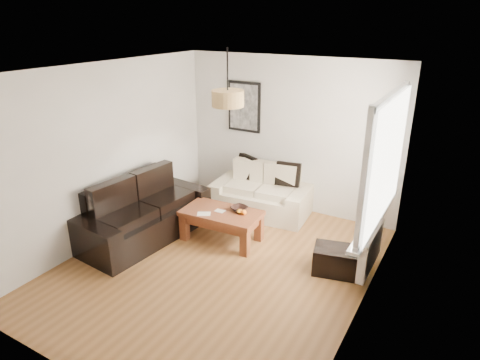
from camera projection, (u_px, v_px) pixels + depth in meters
The scene contains 21 objects.
floor at pixel (218, 265), 5.72m from camera, with size 4.50×4.50×0.00m, color brown.
ceiling at pixel (214, 70), 4.77m from camera, with size 3.80×4.50×0.00m, color white, non-canonical shape.
wall_back at pixel (289, 135), 7.06m from camera, with size 3.80×0.04×2.60m, color silver, non-canonical shape.
wall_front at pixel (66, 262), 3.43m from camera, with size 3.80×0.04×2.60m, color silver, non-canonical shape.
wall_left at pixel (107, 153), 6.13m from camera, with size 0.04×4.50×2.60m, color silver, non-canonical shape.
wall_right at pixel (369, 209), 4.36m from camera, with size 0.04×4.50×2.60m, color silver, non-canonical shape.
window_bay at pixel (386, 160), 4.92m from camera, with size 0.14×1.90×1.60m, color white, non-canonical shape.
radiator at pixel (370, 249), 5.38m from camera, with size 0.10×0.90×0.52m, color white.
poster at pixel (244, 107), 7.29m from camera, with size 0.62×0.04×0.87m, color black, non-canonical shape.
pendant_shade at pixel (228, 98), 5.15m from camera, with size 0.40×0.40×0.20m, color tan.
loveseat_cream at pixel (261, 191), 7.13m from camera, with size 1.62×0.88×0.80m, color beige, non-canonical shape.
sofa_leather at pixel (143, 210), 6.34m from camera, with size 2.05×0.99×0.88m, color black, non-canonical shape.
coffee_table at pixel (222, 226), 6.30m from camera, with size 1.16×0.63×0.48m, color brown, non-canonical shape.
ottoman at pixel (338, 260), 5.51m from camera, with size 0.62×0.40×0.36m, color black.
cushion_left at pixel (246, 166), 7.37m from camera, with size 0.39×0.12×0.39m, color black.
cushion_right at pixel (288, 174), 6.99m from camera, with size 0.40×0.12×0.40m, color black.
fruit_bowl at pixel (239, 208), 6.23m from camera, with size 0.24×0.24×0.06m, color black.
orange_a at pixel (239, 211), 6.12m from camera, with size 0.06×0.06×0.06m, color orange.
orange_b at pixel (244, 212), 6.09m from camera, with size 0.08×0.08×0.08m, color orange.
orange_c at pixel (240, 211), 6.12m from camera, with size 0.06×0.06×0.06m, color orange.
papers at pixel (204, 214), 6.13m from camera, with size 0.19×0.14×0.01m, color beige.
Camera 1 is at (2.71, -4.09, 3.18)m, focal length 31.42 mm.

